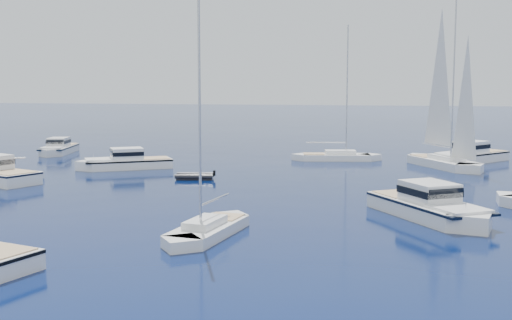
# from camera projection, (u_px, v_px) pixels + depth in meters

# --- Properties ---
(ground) EXTENTS (400.00, 400.00, 0.00)m
(ground) POSITION_uv_depth(u_px,v_px,m) (134.00, 280.00, 27.14)
(ground) COLOR #08184D
(ground) RESTS_ON ground
(motor_cruiser_right) EXTENTS (8.23, 10.66, 2.76)m
(motor_cruiser_right) POSITION_uv_depth(u_px,v_px,m) (431.00, 218.00, 39.37)
(motor_cruiser_right) COLOR silver
(motor_cruiser_right) RESTS_ON ground
(motor_cruiser_centre) EXTENTS (9.64, 7.16, 2.48)m
(motor_cruiser_centre) POSITION_uv_depth(u_px,v_px,m) (125.00, 169.00, 61.71)
(motor_cruiser_centre) COLOR white
(motor_cruiser_centre) RESTS_ON ground
(motor_cruiser_distant) EXTENTS (9.32, 9.78, 2.72)m
(motor_cruiser_distant) POSITION_uv_depth(u_px,v_px,m) (469.00, 162.00, 66.72)
(motor_cruiser_distant) COLOR white
(motor_cruiser_distant) RESTS_ON ground
(motor_cruiser_horizon) EXTENTS (4.22, 9.07, 2.29)m
(motor_cruiser_horizon) POSITION_uv_depth(u_px,v_px,m) (59.00, 154.00, 74.50)
(motor_cruiser_horizon) COLOR silver
(motor_cruiser_horizon) RESTS_ON ground
(sailboat_fore) EXTENTS (3.77, 9.14, 13.04)m
(sailboat_fore) POSITION_uv_depth(u_px,v_px,m) (208.00, 236.00, 35.02)
(sailboat_fore) COLOR silver
(sailboat_fore) RESTS_ON ground
(sailboat_centre) EXTENTS (9.98, 4.02, 14.26)m
(sailboat_centre) POSITION_uv_depth(u_px,v_px,m) (336.00, 160.00, 68.28)
(sailboat_centre) COLOR white
(sailboat_centre) RESTS_ON ground
(sailboat_sails_r) EXTENTS (8.21, 11.72, 17.17)m
(sailboat_sails_r) POSITION_uv_depth(u_px,v_px,m) (443.00, 167.00, 62.90)
(sailboat_sails_r) COLOR white
(sailboat_sails_r) RESTS_ON ground
(tender_grey_far) EXTENTS (3.54, 2.34, 0.95)m
(tender_grey_far) POSITION_uv_depth(u_px,v_px,m) (195.00, 179.00, 55.14)
(tender_grey_far) COLOR black
(tender_grey_far) RESTS_ON ground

